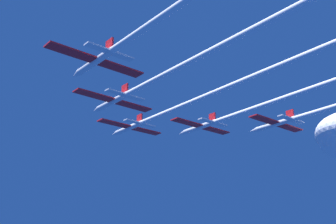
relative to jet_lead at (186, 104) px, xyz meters
The scene contains 4 objects.
jet_lead is the anchor object (origin of this frame).
jet_left_wing 21.77m from the jet_lead, 134.48° to the right, with size 19.58×75.30×3.24m.
jet_right_wing 19.25m from the jet_lead, 45.29° to the right, with size 19.58×74.38×3.24m.
jet_left_outer 41.61m from the jet_lead, 133.10° to the right, with size 19.58×76.22×3.24m.
Camera 1 is at (-62.70, -92.15, -35.90)m, focal length 45.77 mm.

